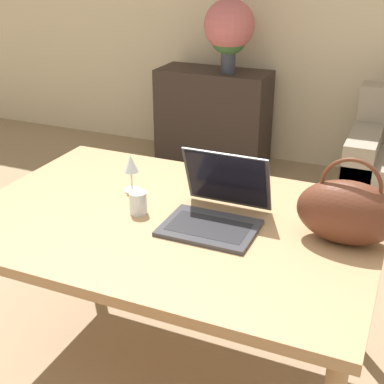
{
  "coord_description": "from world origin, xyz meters",
  "views": [
    {
      "loc": [
        0.77,
        -1.06,
        1.72
      ],
      "look_at": [
        0.05,
        0.59,
        0.89
      ],
      "focal_mm": 50.0,
      "sensor_mm": 36.0,
      "label": 1
    }
  ],
  "objects_px": {
    "handbag": "(348,212)",
    "flower_vase": "(229,29)",
    "wine_glass": "(131,167)",
    "laptop": "(218,204)",
    "drinking_glass": "(138,203)"
  },
  "relations": [
    {
      "from": "handbag",
      "to": "flower_vase",
      "type": "xyz_separation_m",
      "value": [
        -1.27,
        2.32,
        0.25
      ]
    },
    {
      "from": "handbag",
      "to": "flower_vase",
      "type": "relative_size",
      "value": 0.62
    },
    {
      "from": "wine_glass",
      "to": "handbag",
      "type": "xyz_separation_m",
      "value": [
        0.9,
        -0.09,
        0.01
      ]
    },
    {
      "from": "laptop",
      "to": "drinking_glass",
      "type": "bearing_deg",
      "value": -167.83
    },
    {
      "from": "laptop",
      "to": "handbag",
      "type": "relative_size",
      "value": 1.01
    },
    {
      "from": "drinking_glass",
      "to": "wine_glass",
      "type": "height_order",
      "value": "wine_glass"
    },
    {
      "from": "handbag",
      "to": "laptop",
      "type": "bearing_deg",
      "value": -176.99
    },
    {
      "from": "drinking_glass",
      "to": "handbag",
      "type": "relative_size",
      "value": 0.25
    },
    {
      "from": "laptop",
      "to": "wine_glass",
      "type": "distance_m",
      "value": 0.45
    },
    {
      "from": "laptop",
      "to": "drinking_glass",
      "type": "distance_m",
      "value": 0.31
    },
    {
      "from": "laptop",
      "to": "wine_glass",
      "type": "height_order",
      "value": "laptop"
    },
    {
      "from": "wine_glass",
      "to": "handbag",
      "type": "relative_size",
      "value": 0.46
    },
    {
      "from": "wine_glass",
      "to": "flower_vase",
      "type": "height_order",
      "value": "flower_vase"
    },
    {
      "from": "laptop",
      "to": "drinking_glass",
      "type": "height_order",
      "value": "laptop"
    },
    {
      "from": "laptop",
      "to": "flower_vase",
      "type": "distance_m",
      "value": 2.49
    }
  ]
}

